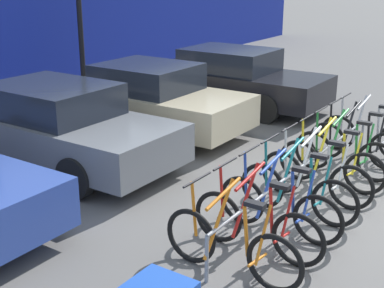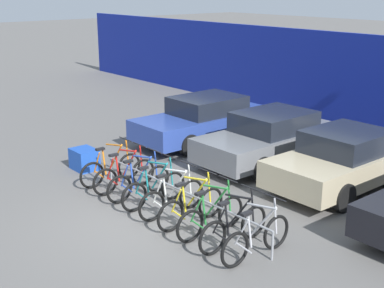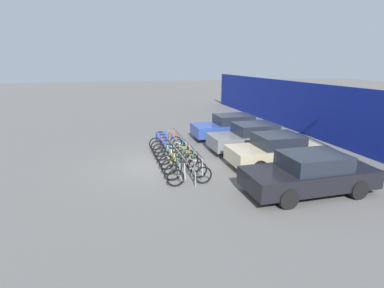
{
  "view_description": "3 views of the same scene",
  "coord_description": "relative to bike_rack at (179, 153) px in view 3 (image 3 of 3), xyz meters",
  "views": [
    {
      "loc": [
        -6.85,
        -2.01,
        3.24
      ],
      "look_at": [
        -0.99,
        1.97,
        0.88
      ],
      "focal_mm": 50.0,
      "sensor_mm": 36.0,
      "label": 1
    },
    {
      "loc": [
        8.28,
        -5.83,
        4.68
      ],
      "look_at": [
        -0.91,
        1.87,
        1.08
      ],
      "focal_mm": 50.0,
      "sensor_mm": 36.0,
      "label": 2
    },
    {
      "loc": [
        12.3,
        -2.05,
        4.34
      ],
      "look_at": [
        -0.45,
        1.41,
        0.72
      ],
      "focal_mm": 28.0,
      "sensor_mm": 36.0,
      "label": 3
    }
  ],
  "objects": [
    {
      "name": "bicycle_white",
      "position": [
        -0.01,
        -0.15,
        -0.13
      ],
      "size": [
        0.68,
        1.71,
        1.05
      ],
      "rotation": [
        0.0,
        0.0,
        0.01
      ],
      "color": "black",
      "rests_on": "ground"
    },
    {
      "name": "ground_plane",
      "position": [
        -0.05,
        -0.68,
        -0.5
      ],
      "size": [
        120.0,
        120.0,
        0.0
      ],
      "primitive_type": "plane",
      "color": "#605E5B"
    },
    {
      "name": "car_blue",
      "position": [
        -3.7,
        4.02,
        0.19
      ],
      "size": [
        1.91,
        4.53,
        1.4
      ],
      "color": "#2D479E",
      "rests_on": "ground"
    },
    {
      "name": "bicycle_green",
      "position": [
        1.21,
        -0.15,
        -0.13
      ],
      "size": [
        0.68,
        1.71,
        1.05
      ],
      "rotation": [
        0.0,
        0.0,
        -0.06
      ],
      "color": "black",
      "rests_on": "ground"
    },
    {
      "name": "bicycle_silver",
      "position": [
        2.41,
        -0.15,
        -0.13
      ],
      "size": [
        0.68,
        1.71,
        1.05
      ],
      "rotation": [
        0.0,
        0.0,
        -0.03
      ],
      "color": "black",
      "rests_on": "ground"
    },
    {
      "name": "bicycle_red",
      "position": [
        -1.82,
        -0.15,
        -0.13
      ],
      "size": [
        0.68,
        1.71,
        1.05
      ],
      "rotation": [
        0.0,
        0.0,
        -0.02
      ],
      "color": "black",
      "rests_on": "ground"
    },
    {
      "name": "bicycle_orange",
      "position": [
        -2.41,
        -0.15,
        -0.13
      ],
      "size": [
        0.68,
        1.71,
        1.05
      ],
      "rotation": [
        0.0,
        0.0,
        -0.04
      ],
      "color": "black",
      "rests_on": "ground"
    },
    {
      "name": "car_grey",
      "position": [
        -1.03,
        4.06,
        0.19
      ],
      "size": [
        1.91,
        4.34,
        1.4
      ],
      "color": "slate",
      "rests_on": "ground"
    },
    {
      "name": "bicycle_yellow",
      "position": [
        0.62,
        -0.15,
        -0.13
      ],
      "size": [
        0.68,
        1.71,
        1.05
      ],
      "rotation": [
        0.0,
        0.0,
        0.04
      ],
      "color": "black",
      "rests_on": "ground"
    },
    {
      "name": "bicycle_teal",
      "position": [
        -0.64,
        -0.15,
        -0.13
      ],
      "size": [
        0.68,
        1.71,
        1.05
      ],
      "rotation": [
        0.0,
        0.0,
        -0.03
      ],
      "color": "black",
      "rests_on": "ground"
    },
    {
      "name": "car_black",
      "position": [
        4.12,
        3.61,
        0.19
      ],
      "size": [
        1.91,
        4.48,
        1.4
      ],
      "color": "black",
      "rests_on": "ground"
    },
    {
      "name": "cargo_crate",
      "position": [
        -3.76,
        -0.13,
        -0.23
      ],
      "size": [
        0.7,
        0.56,
        0.55
      ],
      "primitive_type": "cube",
      "color": "blue",
      "rests_on": "ground"
    },
    {
      "name": "bike_rack",
      "position": [
        0.0,
        0.0,
        0.0
      ],
      "size": [
        5.37,
        0.04,
        0.57
      ],
      "color": "gray",
      "rests_on": "ground"
    },
    {
      "name": "bicycle_blue",
      "position": [
        -1.22,
        -0.15,
        -0.13
      ],
      "size": [
        0.68,
        1.71,
        1.05
      ],
      "rotation": [
        0.0,
        0.0,
        0.07
      ],
      "color": "black",
      "rests_on": "ground"
    },
    {
      "name": "car_beige",
      "position": [
        1.36,
        3.94,
        0.19
      ],
      "size": [
        1.91,
        4.01,
        1.4
      ],
      "color": "#C1B28E",
      "rests_on": "ground"
    },
    {
      "name": "bicycle_black",
      "position": [
        1.84,
        -0.15,
        -0.13
      ],
      "size": [
        0.68,
        1.71,
        1.05
      ],
      "rotation": [
        0.0,
        0.0,
        -0.01
      ],
      "color": "black",
      "rests_on": "ground"
    },
    {
      "name": "hoarding_wall",
      "position": [
        -0.05,
        8.82,
        1.07
      ],
      "size": [
        36.0,
        0.16,
        3.15
      ],
      "primitive_type": "cube",
      "color": "navy",
      "rests_on": "ground"
    }
  ]
}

